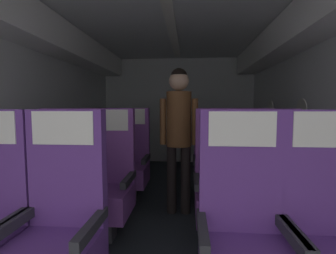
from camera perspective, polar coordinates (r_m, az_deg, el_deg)
ground at (r=2.86m, az=-0.21°, el=-20.79°), size 3.51×6.06×0.02m
fuselage_shell at (r=2.87m, az=0.24°, el=13.72°), size 3.39×5.71×2.33m
seat_a_left_aisle at (r=1.66m, az=-24.17°, el=-21.20°), size 0.50×0.49×1.20m
seat_a_right_aisle at (r=1.70m, az=33.83°, el=-21.09°), size 0.50×0.49×1.20m
seat_a_right_window at (r=1.54m, az=17.04°, el=-23.30°), size 0.50×0.49×1.20m
seat_b_left_window at (r=2.61m, az=-23.90°, el=-11.65°), size 0.50×0.49×1.20m
seat_b_left_aisle at (r=2.42m, az=-14.05°, el=-12.63°), size 0.50×0.49×1.20m
seat_b_right_aisle at (r=2.43m, az=23.74°, el=-12.82°), size 0.50×0.49×1.20m
seat_b_right_window at (r=2.33m, az=12.38°, el=-13.35°), size 0.50×0.49×1.20m
seat_c_left_window at (r=3.36m, az=-16.95°, el=-7.82°), size 0.50×0.49×1.20m
seat_c_left_aisle at (r=3.23m, az=-8.91°, el=-8.15°), size 0.50×0.49×1.20m
seat_c_right_aisle at (r=3.23m, az=18.74°, el=-8.37°), size 0.50×0.49×1.20m
seat_c_right_window at (r=3.15m, az=10.48°, el=-8.54°), size 0.50×0.49×1.20m
flight_attendant at (r=2.76m, az=2.52°, el=0.56°), size 0.43×0.28×1.65m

